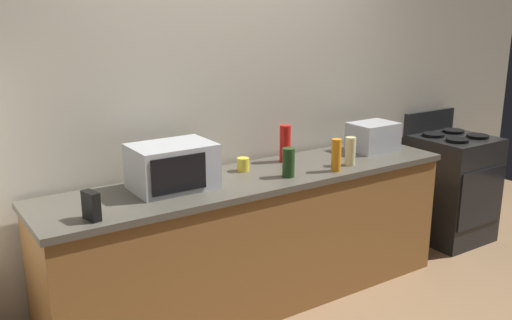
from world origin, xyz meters
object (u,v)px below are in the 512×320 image
microwave (172,166)px  bottle_wine (289,163)px  bottle_hot_sauce (285,143)px  cordless_phone (91,206)px  stove_range (451,187)px  bottle_dish_soap (336,155)px  bottle_hand_soap (350,151)px  mug_yellow (243,164)px  toaster_oven (373,137)px

microwave → bottle_wine: bearing=-15.2°
microwave → bottle_hot_sauce: size_ratio=1.86×
cordless_phone → bottle_hot_sauce: (1.49, 0.37, 0.05)m
stove_range → bottle_hot_sauce: size_ratio=4.19×
stove_range → microwave: microwave is taller
bottle_dish_soap → bottle_wine: size_ratio=1.16×
microwave → cordless_phone: 0.62m
bottle_hand_soap → bottle_wine: bottle_hand_soap is taller
stove_range → microwave: size_ratio=2.25×
stove_range → bottle_dish_soap: (-1.51, -0.21, 0.55)m
bottle_hot_sauce → bottle_dish_soap: (0.13, -0.38, -0.02)m
mug_yellow → bottle_hot_sauce: bearing=6.2°
bottle_wine → mug_yellow: size_ratio=2.11×
microwave → bottle_hand_soap: bearing=-9.4°
cordless_phone → mug_yellow: cordless_phone is taller
toaster_oven → bottle_hot_sauce: bearing=171.9°
microwave → bottle_dish_soap: (1.05, -0.26, -0.03)m
bottle_hand_soap → mug_yellow: bearing=157.8°
stove_range → bottle_dish_soap: 1.62m
toaster_oven → bottle_hand_soap: 0.48m
toaster_oven → bottle_hand_soap: bearing=-153.4°
bottle_hand_soap → bottle_dish_soap: 0.19m
cordless_phone → bottle_hand_soap: bottle_hand_soap is taller
stove_range → cordless_phone: 3.18m
toaster_oven → cordless_phone: bearing=-173.4°
bottle_dish_soap → mug_yellow: bottle_dish_soap is taller
cordless_phone → bottle_dish_soap: bottle_dish_soap is taller
bottle_wine → bottle_hot_sauce: bearing=56.9°
stove_range → toaster_oven: bearing=176.2°
bottle_hot_sauce → mug_yellow: size_ratio=2.91×
bottle_wine → mug_yellow: bottle_wine is taller
toaster_oven → bottle_hand_soap: size_ratio=1.75×
stove_range → bottle_hot_sauce: 1.75m
microwave → stove_range: bearing=-1.1°
microwave → bottle_dish_soap: size_ratio=2.22×
cordless_phone → microwave: bearing=11.5°
microwave → bottle_hand_soap: microwave is taller
microwave → mug_yellow: bearing=8.1°
cordless_phone → bottle_hot_sauce: 1.53m
bottle_hot_sauce → stove_range: bearing=-5.8°
bottle_dish_soap → bottle_wine: bottle_dish_soap is taller
stove_range → cordless_phone: bearing=-176.4°
bottle_dish_soap → stove_range: bearing=8.1°
toaster_oven → bottle_wine: (-0.95, -0.21, -0.01)m
bottle_hot_sauce → mug_yellow: bearing=-173.8°
microwave → bottle_hand_soap: 1.25m
cordless_phone → bottle_dish_soap: (1.62, -0.01, 0.03)m
microwave → bottle_hot_sauce: 0.92m
stove_range → bottle_hand_soap: size_ratio=5.56×
bottle_hand_soap → stove_range: bearing=6.6°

